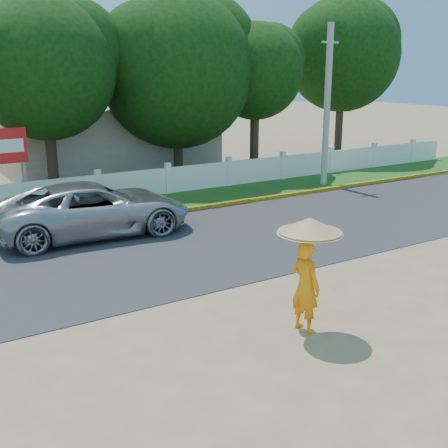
% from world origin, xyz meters
% --- Properties ---
extents(ground, '(120.00, 120.00, 0.00)m').
position_xyz_m(ground, '(0.00, 0.00, 0.00)').
color(ground, '#9E8460').
rests_on(ground, ground).
extents(road, '(60.00, 7.00, 0.02)m').
position_xyz_m(road, '(0.00, 4.50, 0.01)').
color(road, '#38383A').
rests_on(road, ground).
extents(grass_verge, '(60.00, 3.50, 0.03)m').
position_xyz_m(grass_verge, '(0.00, 9.75, 0.01)').
color(grass_verge, '#2D601E').
rests_on(grass_verge, ground).
extents(curb, '(40.00, 0.18, 0.16)m').
position_xyz_m(curb, '(0.00, 8.05, 0.08)').
color(curb, yellow).
rests_on(curb, ground).
extents(fence, '(40.00, 0.10, 1.10)m').
position_xyz_m(fence, '(0.00, 11.20, 0.55)').
color(fence, silver).
rests_on(fence, ground).
extents(building_near, '(10.00, 6.00, 3.20)m').
position_xyz_m(building_near, '(3.00, 18.00, 1.60)').
color(building_near, '#B7AD99').
rests_on(building_near, ground).
extents(utility_pole, '(0.28, 0.28, 6.91)m').
position_xyz_m(utility_pole, '(9.74, 9.15, 3.46)').
color(utility_pole, '#969693').
rests_on(utility_pole, ground).
extents(vehicle, '(6.16, 3.14, 1.67)m').
position_xyz_m(vehicle, '(-1.63, 7.05, 0.83)').
color(vehicle, '#A1A4A9').
rests_on(vehicle, ground).
extents(monk_with_parasol, '(1.28, 1.28, 2.33)m').
position_xyz_m(monk_with_parasol, '(-0.34, -1.61, 1.52)').
color(monk_with_parasol, orange).
rests_on(monk_with_parasol, ground).
extents(tree_row, '(35.67, 7.74, 9.03)m').
position_xyz_m(tree_row, '(2.86, 14.35, 5.10)').
color(tree_row, '#473828').
rests_on(tree_row, ground).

